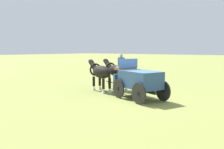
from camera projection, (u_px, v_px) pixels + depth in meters
name	position (u px, v px, depth m)	size (l,w,h in m)	color
ground_plane	(140.00, 99.00, 13.86)	(220.00, 220.00, 0.00)	olive
show_wagon	(138.00, 80.00, 13.87)	(5.37, 2.76, 2.60)	#2D4C7A
draft_horse_near	(100.00, 73.00, 16.45)	(2.93, 1.55, 2.15)	black
draft_horse_off	(116.00, 71.00, 17.11)	(3.10, 1.61, 2.16)	black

